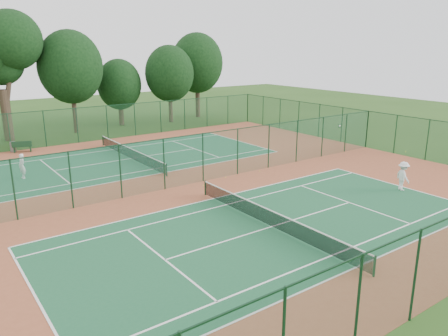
{
  "coord_description": "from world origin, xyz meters",
  "views": [
    {
      "loc": [
        -14.65,
        -25.01,
        9.33
      ],
      "look_at": [
        1.45,
        -2.67,
        1.6
      ],
      "focal_mm": 35.0,
      "sensor_mm": 36.0,
      "label": 1
    }
  ],
  "objects": [
    {
      "name": "stray_ball_c",
      "position": [
        0.92,
        -0.95,
        0.05
      ],
      "size": [
        0.08,
        0.08,
        0.08
      ],
      "primitive_type": "sphere",
      "color": "#CBF238",
      "rests_on": "red_pad"
    },
    {
      "name": "court_far",
      "position": [
        0.0,
        9.0,
        0.01
      ],
      "size": [
        23.77,
        10.97,
        0.01
      ],
      "primitive_type": "cube",
      "color": "#1C5A37",
      "rests_on": "red_pad"
    },
    {
      "name": "stray_ball_b",
      "position": [
        3.3,
        -0.3,
        0.04
      ],
      "size": [
        0.06,
        0.06,
        0.06
      ],
      "primitive_type": "sphere",
      "color": "#CEDB33",
      "rests_on": "red_pad"
    },
    {
      "name": "stray_ball_a",
      "position": [
        6.41,
        -0.48,
        0.04
      ],
      "size": [
        0.07,
        0.07,
        0.07
      ],
      "primitive_type": "sphere",
      "color": "gold",
      "rests_on": "red_pad"
    },
    {
      "name": "red_pad",
      "position": [
        0.0,
        0.0,
        0.01
      ],
      "size": [
        40.0,
        36.0,
        0.01
      ],
      "primitive_type": "cube",
      "color": "brown",
      "rests_on": "ground"
    },
    {
      "name": "fence_north",
      "position": [
        0.0,
        18.0,
        1.76
      ],
      "size": [
        40.0,
        0.09,
        3.5
      ],
      "color": "#174727",
      "rests_on": "ground"
    },
    {
      "name": "player_near",
      "position": [
        11.21,
        -9.47,
        0.99
      ],
      "size": [
        1.18,
        1.44,
        1.95
      ],
      "primitive_type": "imported",
      "rotation": [
        0.0,
        0.0,
        1.14
      ],
      "color": "white",
      "rests_on": "court_near"
    },
    {
      "name": "tennis_net_far",
      "position": [
        0.0,
        9.0,
        0.54
      ],
      "size": [
        0.1,
        12.9,
        0.97
      ],
      "color": "#133620",
      "rests_on": "ground"
    },
    {
      "name": "player_far",
      "position": [
        -8.75,
        8.23,
        0.93
      ],
      "size": [
        0.55,
        0.73,
        1.82
      ],
      "primitive_type": "imported",
      "rotation": [
        0.0,
        0.0,
        -1.39
      ],
      "color": "silver",
      "rests_on": "court_far"
    },
    {
      "name": "fence_south",
      "position": [
        0.0,
        -18.0,
        1.76
      ],
      "size": [
        40.0,
        0.09,
        3.5
      ],
      "color": "#16432B",
      "rests_on": "ground"
    },
    {
      "name": "trash_bin",
      "position": [
        -7.63,
        17.6,
        0.47
      ],
      "size": [
        0.63,
        0.63,
        0.92
      ],
      "primitive_type": "cylinder",
      "rotation": [
        0.0,
        0.0,
        -0.27
      ],
      "color": "slate",
      "rests_on": "red_pad"
    },
    {
      "name": "fence_east",
      "position": [
        20.0,
        0.0,
        1.76
      ],
      "size": [
        0.09,
        36.0,
        3.5
      ],
      "rotation": [
        0.0,
        0.0,
        1.57
      ],
      "color": "#1B5332",
      "rests_on": "ground"
    },
    {
      "name": "fence_divider",
      "position": [
        0.0,
        0.0,
        1.76
      ],
      "size": [
        40.0,
        0.09,
        3.5
      ],
      "color": "#1B5136",
      "rests_on": "ground"
    },
    {
      "name": "tennis_net_near",
      "position": [
        0.0,
        -9.0,
        0.54
      ],
      "size": [
        0.1,
        12.9,
        0.97
      ],
      "color": "#12331B",
      "rests_on": "ground"
    },
    {
      "name": "ground",
      "position": [
        0.0,
        0.0,
        0.0
      ],
      "size": [
        120.0,
        120.0,
        0.0
      ],
      "primitive_type": "plane",
      "color": "#274B17",
      "rests_on": "ground"
    },
    {
      "name": "court_near",
      "position": [
        0.0,
        -9.0,
        0.01
      ],
      "size": [
        23.77,
        10.97,
        0.01
      ],
      "primitive_type": "cube",
      "color": "#1B5633",
      "rests_on": "red_pad"
    },
    {
      "name": "bench",
      "position": [
        -6.98,
        16.93,
        0.55
      ],
      "size": [
        1.76,
        0.98,
        1.04
      ],
      "rotation": [
        0.0,
        0.0,
        -0.31
      ],
      "color": "black",
      "rests_on": "red_pad"
    },
    {
      "name": "evergreen_row",
      "position": [
        0.5,
        24.25,
        0.0
      ],
      "size": [
        39.0,
        5.0,
        12.0
      ],
      "primitive_type": null,
      "color": "black",
      "rests_on": "ground"
    }
  ]
}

